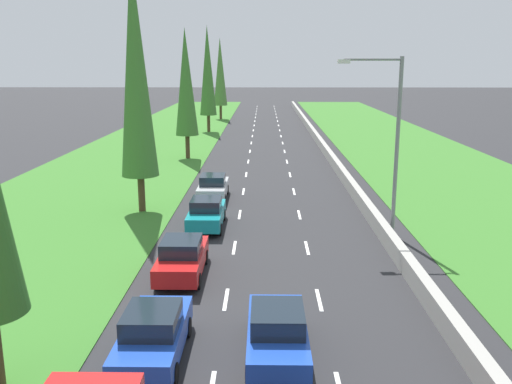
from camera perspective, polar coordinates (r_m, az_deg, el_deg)
name	(u,v)px	position (r m, az deg, el deg)	size (l,w,h in m)	color
ground_plane	(267,147)	(59.01, 1.15, 4.65)	(300.00, 300.00, 0.00)	#28282B
grass_verge_left	(148,147)	(60.27, -11.01, 4.61)	(14.00, 140.00, 0.04)	#387528
grass_verge_right	(403,147)	(60.81, 14.84, 4.48)	(14.00, 140.00, 0.04)	#387528
median_barrier	(321,143)	(59.25, 6.69, 5.01)	(0.44, 120.00, 0.85)	#9E9B93
lane_markings	(267,147)	(59.01, 1.15, 4.65)	(3.64, 116.00, 0.01)	white
blue_sedan_left_lane	(153,334)	(17.28, -10.52, -14.17)	(1.82, 4.50, 1.64)	#1E47B7
red_sedan_left_lane	(182,257)	(23.34, -7.62, -6.69)	(1.82, 4.50, 1.64)	red
teal_sedan_left_lane	(206,213)	(29.92, -5.12, -2.17)	(1.82, 4.50, 1.64)	teal
blue_sedan_centre_lane	(277,333)	(17.09, 2.20, -14.26)	(1.82, 4.50, 1.64)	#1E47B7
silver_sedan_left_lane	(213,187)	(36.14, -4.44, 0.51)	(1.82, 4.50, 1.64)	silver
poplar_tree_second	(136,68)	(32.85, -12.29, 12.39)	(2.17, 2.17, 14.74)	#4C3823
poplar_tree_third	(186,83)	(51.51, -7.23, 11.10)	(2.10, 2.10, 11.83)	#4C3823
poplar_tree_fourth	(208,71)	(71.86, -5.00, 12.30)	(2.13, 2.13, 13.36)	#4C3823
poplar_tree_fifth	(220,72)	(88.56, -3.71, 12.22)	(2.12, 2.12, 12.61)	#4C3823
street_light_mast	(391,134)	(28.42, 13.69, 5.79)	(3.20, 0.28, 9.00)	gray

